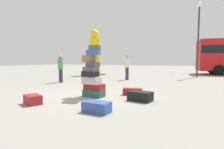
{
  "coord_description": "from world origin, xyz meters",
  "views": [
    {
      "loc": [
        3.66,
        -5.15,
        1.26
      ],
      "look_at": [
        0.32,
        1.41,
        0.68
      ],
      "focal_mm": 28.33,
      "sensor_mm": 36.0,
      "label": 1
    }
  ],
  "objects_px": {
    "suitcase_tower": "(93,76)",
    "suitcase_maroon_right_side": "(33,100)",
    "suitcase_black_behind_tower": "(140,96)",
    "person_bearded_onlooker": "(61,66)",
    "suitcase_navy_upright_blue": "(97,107)",
    "yellow_dummy_statue": "(95,55)",
    "suitcase_maroon_foreground_far": "(133,92)",
    "lamp_post": "(199,28)",
    "person_tourist_with_camera": "(127,65)"
  },
  "relations": [
    {
      "from": "person_bearded_onlooker",
      "to": "person_tourist_with_camera",
      "type": "distance_m",
      "value": 4.15
    },
    {
      "from": "suitcase_navy_upright_blue",
      "to": "suitcase_maroon_foreground_far",
      "type": "relative_size",
      "value": 0.96
    },
    {
      "from": "suitcase_maroon_right_side",
      "to": "person_bearded_onlooker",
      "type": "bearing_deg",
      "value": 145.2
    },
    {
      "from": "suitcase_navy_upright_blue",
      "to": "suitcase_black_behind_tower",
      "type": "bearing_deg",
      "value": 71.2
    },
    {
      "from": "suitcase_maroon_right_side",
      "to": "suitcase_navy_upright_blue",
      "type": "bearing_deg",
      "value": 24.89
    },
    {
      "from": "suitcase_navy_upright_blue",
      "to": "person_bearded_onlooker",
      "type": "bearing_deg",
      "value": 140.52
    },
    {
      "from": "suitcase_black_behind_tower",
      "to": "person_bearded_onlooker",
      "type": "bearing_deg",
      "value": 165.14
    },
    {
      "from": "suitcase_black_behind_tower",
      "to": "yellow_dummy_statue",
      "type": "bearing_deg",
      "value": 139.17
    },
    {
      "from": "suitcase_navy_upright_blue",
      "to": "yellow_dummy_statue",
      "type": "height_order",
      "value": "yellow_dummy_statue"
    },
    {
      "from": "suitcase_tower",
      "to": "suitcase_black_behind_tower",
      "type": "height_order",
      "value": "suitcase_tower"
    },
    {
      "from": "suitcase_maroon_right_side",
      "to": "suitcase_maroon_foreground_far",
      "type": "distance_m",
      "value": 3.34
    },
    {
      "from": "person_bearded_onlooker",
      "to": "person_tourist_with_camera",
      "type": "height_order",
      "value": "person_tourist_with_camera"
    },
    {
      "from": "person_tourist_with_camera",
      "to": "yellow_dummy_statue",
      "type": "relative_size",
      "value": 0.42
    },
    {
      "from": "person_bearded_onlooker",
      "to": "lamp_post",
      "type": "bearing_deg",
      "value": 65.47
    },
    {
      "from": "suitcase_black_behind_tower",
      "to": "person_tourist_with_camera",
      "type": "relative_size",
      "value": 0.44
    },
    {
      "from": "suitcase_black_behind_tower",
      "to": "yellow_dummy_statue",
      "type": "xyz_separation_m",
      "value": [
        -6.65,
        7.83,
        1.6
      ]
    },
    {
      "from": "suitcase_black_behind_tower",
      "to": "suitcase_navy_upright_blue",
      "type": "distance_m",
      "value": 1.76
    },
    {
      "from": "suitcase_black_behind_tower",
      "to": "suitcase_maroon_foreground_far",
      "type": "relative_size",
      "value": 1.04
    },
    {
      "from": "suitcase_black_behind_tower",
      "to": "person_bearded_onlooker",
      "type": "distance_m",
      "value": 6.13
    },
    {
      "from": "suitcase_black_behind_tower",
      "to": "person_bearded_onlooker",
      "type": "relative_size",
      "value": 0.45
    },
    {
      "from": "suitcase_maroon_foreground_far",
      "to": "person_tourist_with_camera",
      "type": "distance_m",
      "value": 5.13
    },
    {
      "from": "suitcase_tower",
      "to": "person_tourist_with_camera",
      "type": "relative_size",
      "value": 1.07
    },
    {
      "from": "person_bearded_onlooker",
      "to": "person_tourist_with_camera",
      "type": "xyz_separation_m",
      "value": [
        2.93,
        2.95,
        0.04
      ]
    },
    {
      "from": "suitcase_tower",
      "to": "suitcase_black_behind_tower",
      "type": "xyz_separation_m",
      "value": [
        1.68,
        0.14,
        -0.6
      ]
    },
    {
      "from": "suitcase_black_behind_tower",
      "to": "lamp_post",
      "type": "bearing_deg",
      "value": 90.74
    },
    {
      "from": "suitcase_maroon_right_side",
      "to": "person_bearded_onlooker",
      "type": "relative_size",
      "value": 0.34
    },
    {
      "from": "person_tourist_with_camera",
      "to": "suitcase_maroon_foreground_far",
      "type": "bearing_deg",
      "value": 28.52
    },
    {
      "from": "person_tourist_with_camera",
      "to": "yellow_dummy_statue",
      "type": "xyz_separation_m",
      "value": [
        -4.01,
        2.44,
        0.76
      ]
    },
    {
      "from": "suitcase_tower",
      "to": "suitcase_maroon_right_side",
      "type": "bearing_deg",
      "value": -120.14
    },
    {
      "from": "yellow_dummy_statue",
      "to": "lamp_post",
      "type": "bearing_deg",
      "value": 12.88
    },
    {
      "from": "person_bearded_onlooker",
      "to": "yellow_dummy_statue",
      "type": "height_order",
      "value": "yellow_dummy_statue"
    },
    {
      "from": "suitcase_navy_upright_blue",
      "to": "person_bearded_onlooker",
      "type": "relative_size",
      "value": 0.41
    },
    {
      "from": "suitcase_black_behind_tower",
      "to": "suitcase_maroon_foreground_far",
      "type": "xyz_separation_m",
      "value": [
        -0.55,
        0.78,
        -0.02
      ]
    },
    {
      "from": "suitcase_maroon_foreground_far",
      "to": "person_bearded_onlooker",
      "type": "height_order",
      "value": "person_bearded_onlooker"
    },
    {
      "from": "yellow_dummy_statue",
      "to": "lamp_post",
      "type": "relative_size",
      "value": 0.71
    },
    {
      "from": "suitcase_navy_upright_blue",
      "to": "yellow_dummy_statue",
      "type": "relative_size",
      "value": 0.17
    },
    {
      "from": "suitcase_maroon_right_side",
      "to": "yellow_dummy_statue",
      "type": "xyz_separation_m",
      "value": [
        -4.0,
        9.64,
        1.61
      ]
    },
    {
      "from": "suitcase_tower",
      "to": "yellow_dummy_statue",
      "type": "bearing_deg",
      "value": 121.95
    },
    {
      "from": "suitcase_maroon_right_side",
      "to": "person_tourist_with_camera",
      "type": "bearing_deg",
      "value": 110.7
    },
    {
      "from": "suitcase_black_behind_tower",
      "to": "person_tourist_with_camera",
      "type": "bearing_deg",
      "value": 124.9
    },
    {
      "from": "suitcase_maroon_right_side",
      "to": "yellow_dummy_statue",
      "type": "relative_size",
      "value": 0.14
    },
    {
      "from": "suitcase_black_behind_tower",
      "to": "lamp_post",
      "type": "xyz_separation_m",
      "value": [
        1.37,
        9.66,
        3.54
      ]
    },
    {
      "from": "suitcase_navy_upright_blue",
      "to": "suitcase_maroon_foreground_far",
      "type": "xyz_separation_m",
      "value": [
        0.02,
        2.45,
        -0.0
      ]
    },
    {
      "from": "suitcase_maroon_foreground_far",
      "to": "yellow_dummy_statue",
      "type": "relative_size",
      "value": 0.18
    },
    {
      "from": "person_tourist_with_camera",
      "to": "yellow_dummy_statue",
      "type": "distance_m",
      "value": 4.76
    },
    {
      "from": "suitcase_maroon_right_side",
      "to": "lamp_post",
      "type": "xyz_separation_m",
      "value": [
        4.03,
        11.48,
        3.56
      ]
    },
    {
      "from": "person_bearded_onlooker",
      "to": "suitcase_maroon_right_side",
      "type": "bearing_deg",
      "value": -36.34
    },
    {
      "from": "suitcase_navy_upright_blue",
      "to": "suitcase_maroon_foreground_far",
      "type": "bearing_deg",
      "value": 89.47
    },
    {
      "from": "suitcase_maroon_right_side",
      "to": "suitcase_maroon_foreground_far",
      "type": "relative_size",
      "value": 0.79
    },
    {
      "from": "lamp_post",
      "to": "yellow_dummy_statue",
      "type": "bearing_deg",
      "value": -167.12
    }
  ]
}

